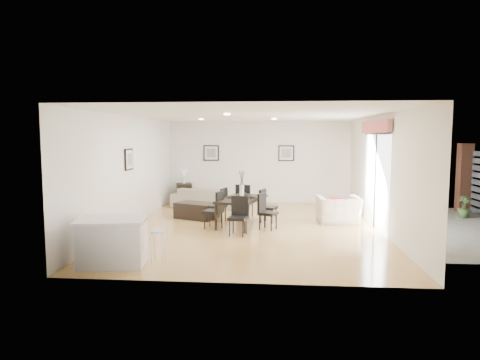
# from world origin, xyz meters

# --- Properties ---
(ground) EXTENTS (8.00, 8.00, 0.00)m
(ground) POSITION_xyz_m (0.00, 0.00, 0.00)
(ground) COLOR tan
(ground) RESTS_ON ground
(wall_back) EXTENTS (6.00, 0.04, 2.70)m
(wall_back) POSITION_xyz_m (0.00, 4.00, 1.35)
(wall_back) COLOR white
(wall_back) RESTS_ON ground
(wall_front) EXTENTS (6.00, 0.04, 2.70)m
(wall_front) POSITION_xyz_m (0.00, -4.00, 1.35)
(wall_front) COLOR white
(wall_front) RESTS_ON ground
(wall_left) EXTENTS (0.04, 8.00, 2.70)m
(wall_left) POSITION_xyz_m (-3.00, 0.00, 1.35)
(wall_left) COLOR white
(wall_left) RESTS_ON ground
(wall_right) EXTENTS (0.04, 8.00, 2.70)m
(wall_right) POSITION_xyz_m (3.00, 0.00, 1.35)
(wall_right) COLOR white
(wall_right) RESTS_ON ground
(ceiling) EXTENTS (6.00, 8.00, 0.02)m
(ceiling) POSITION_xyz_m (0.00, 0.00, 2.70)
(ceiling) COLOR white
(ceiling) RESTS_ON wall_back
(sofa) EXTENTS (2.18, 1.16, 0.61)m
(sofa) POSITION_xyz_m (-1.62, 2.86, 0.30)
(sofa) COLOR gray
(sofa) RESTS_ON ground
(armchair) EXTENTS (1.11, 0.99, 0.67)m
(armchair) POSITION_xyz_m (2.16, 0.71, 0.34)
(armchair) COLOR #EFE2CE
(armchair) RESTS_ON ground
(courtyard_plant_b) EXTENTS (0.38, 0.38, 0.60)m
(courtyard_plant_b) POSITION_xyz_m (5.68, 1.73, 0.30)
(courtyard_plant_b) COLOR #385323
(courtyard_plant_b) RESTS_ON ground
(dining_table) EXTENTS (1.26, 1.81, 0.68)m
(dining_table) POSITION_xyz_m (-0.27, 0.21, 0.62)
(dining_table) COLOR black
(dining_table) RESTS_ON ground
(dining_chair_wnear) EXTENTS (0.50, 0.50, 0.90)m
(dining_chair_wnear) POSITION_xyz_m (-0.86, -0.23, 0.51)
(dining_chair_wnear) COLOR black
(dining_chair_wnear) RESTS_ON ground
(dining_chair_wfar) EXTENTS (0.48, 0.48, 0.88)m
(dining_chair_wfar) POSITION_xyz_m (-0.86, 0.60, 0.49)
(dining_chair_wfar) COLOR black
(dining_chair_wfar) RESTS_ON ground
(dining_chair_enear) EXTENTS (0.50, 0.50, 0.86)m
(dining_chair_enear) POSITION_xyz_m (0.32, -0.18, 0.48)
(dining_chair_enear) COLOR black
(dining_chair_enear) RESTS_ON ground
(dining_chair_efar) EXTENTS (0.49, 0.49, 0.85)m
(dining_chair_efar) POSITION_xyz_m (0.31, 0.64, 0.48)
(dining_chair_efar) COLOR black
(dining_chair_efar) RESTS_ON ground
(dining_chair_head) EXTENTS (0.45, 0.45, 0.87)m
(dining_chair_head) POSITION_xyz_m (-0.26, -0.82, 0.48)
(dining_chair_head) COLOR black
(dining_chair_head) RESTS_ON ground
(dining_chair_foot) EXTENTS (0.50, 0.50, 0.91)m
(dining_chair_foot) POSITION_xyz_m (-0.29, 1.22, 0.51)
(dining_chair_foot) COLOR black
(dining_chair_foot) RESTS_ON ground
(vase) EXTENTS (0.87, 1.34, 0.68)m
(vase) POSITION_xyz_m (-0.27, 0.21, 0.96)
(vase) COLOR white
(vase) RESTS_ON dining_table
(coffee_table) EXTENTS (1.24, 1.02, 0.43)m
(coffee_table) POSITION_xyz_m (-1.56, 0.99, 0.22)
(coffee_table) COLOR black
(coffee_table) RESTS_ON ground
(side_table) EXTENTS (0.61, 0.61, 0.65)m
(side_table) POSITION_xyz_m (-2.48, 3.66, 0.33)
(side_table) COLOR black
(side_table) RESTS_ON ground
(table_lamp) EXTENTS (0.25, 0.25, 0.47)m
(table_lamp) POSITION_xyz_m (-2.48, 3.66, 0.96)
(table_lamp) COLOR white
(table_lamp) RESTS_ON side_table
(cushion) EXTENTS (0.29, 0.10, 0.28)m
(cushion) POSITION_xyz_m (2.06, 0.62, 0.53)
(cushion) COLOR #A41521
(cushion) RESTS_ON armchair
(kitchen_island) EXTENTS (1.28, 1.05, 0.81)m
(kitchen_island) POSITION_xyz_m (-2.23, -3.23, 0.41)
(kitchen_island) COLOR silver
(kitchen_island) RESTS_ON ground
(bar_stool) EXTENTS (0.28, 0.28, 0.62)m
(bar_stool) POSITION_xyz_m (-1.43, -3.23, 0.53)
(bar_stool) COLOR white
(bar_stool) RESTS_ON ground
(framed_print_back_left) EXTENTS (0.52, 0.04, 0.52)m
(framed_print_back_left) POSITION_xyz_m (-1.60, 3.97, 1.65)
(framed_print_back_left) COLOR black
(framed_print_back_left) RESTS_ON wall_back
(framed_print_back_right) EXTENTS (0.52, 0.04, 0.52)m
(framed_print_back_right) POSITION_xyz_m (0.90, 3.97, 1.65)
(framed_print_back_right) COLOR black
(framed_print_back_right) RESTS_ON wall_back
(framed_print_left_wall) EXTENTS (0.04, 0.52, 0.52)m
(framed_print_left_wall) POSITION_xyz_m (-2.97, -0.20, 1.65)
(framed_print_left_wall) COLOR black
(framed_print_left_wall) RESTS_ON wall_left
(sliding_door) EXTENTS (0.12, 2.70, 2.57)m
(sliding_door) POSITION_xyz_m (2.96, 0.30, 1.66)
(sliding_door) COLOR white
(sliding_door) RESTS_ON wall_right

